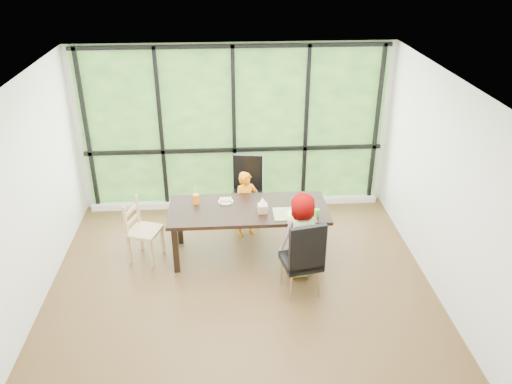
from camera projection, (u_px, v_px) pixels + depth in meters
ground at (241, 282)px, 6.82m from camera, size 5.00×5.00×0.00m
back_wall at (234, 128)px, 8.20m from camera, size 5.00×0.00×5.00m
foliage_backdrop at (234, 129)px, 8.19m from camera, size 4.80×0.02×2.65m
window_mullions at (234, 130)px, 8.15m from camera, size 4.80×0.06×2.65m
window_sill at (236, 203)px, 8.71m from camera, size 4.80×0.12×0.10m
dining_table at (248, 231)px, 7.26m from camera, size 2.23×1.00×0.75m
chair_window_leather at (247, 192)px, 8.00m from camera, size 0.52×0.52×1.08m
chair_interior_leather at (301, 256)px, 6.42m from camera, size 0.54×0.54×1.08m
chair_end_beech at (145, 231)px, 7.13m from camera, size 0.52×0.53×0.90m
child_toddler at (246, 204)px, 7.69m from camera, size 0.44×0.37×1.03m
child_older at (300, 236)px, 6.74m from camera, size 0.68×0.56×1.20m
placemat at (291, 214)px, 6.95m from camera, size 0.49×0.36×0.01m
plate_far at (226, 201)px, 7.26m from camera, size 0.21×0.21×0.01m
plate_near at (295, 214)px, 6.94m from camera, size 0.22×0.22×0.01m
orange_cup at (196, 199)px, 7.19m from camera, size 0.09×0.09×0.14m
green_cup at (317, 213)px, 6.87m from camera, size 0.07×0.07×0.11m
tissue_box at (263, 208)px, 6.97m from camera, size 0.13×0.13×0.11m
crepe_rolls_far at (226, 200)px, 7.24m from camera, size 0.20×0.12×0.04m
crepe_rolls_near at (295, 212)px, 6.93m from camera, size 0.05×0.12×0.04m
straw_white at (196, 192)px, 7.14m from camera, size 0.01×0.04×0.20m
straw_pink at (317, 207)px, 6.83m from camera, size 0.01×0.04×0.20m
tissue at (263, 201)px, 6.92m from camera, size 0.12×0.12×0.11m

